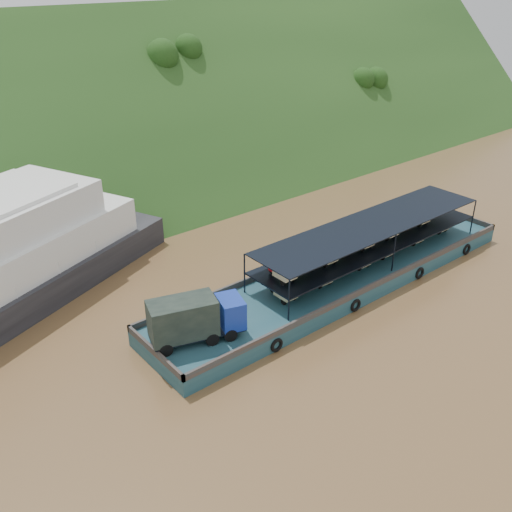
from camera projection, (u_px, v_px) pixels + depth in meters
ground at (299, 298)px, 45.48m from camera, size 160.00×160.00×0.00m
hillside at (99, 179)px, 70.20m from camera, size 140.00×39.60×39.60m
cargo_barge at (331, 278)px, 46.12m from camera, size 35.09×7.18×4.54m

